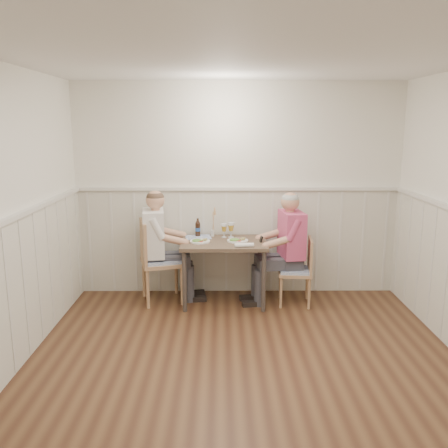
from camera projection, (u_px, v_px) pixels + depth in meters
name	position (u px, v px, depth m)	size (l,w,h in m)	color
ground_plane	(246.00, 384.00, 3.91)	(4.50, 4.50, 0.00)	#452718
room_shell	(248.00, 202.00, 3.59)	(4.04, 4.54, 2.60)	white
wainscot	(243.00, 277.00, 4.44)	(4.00, 4.49, 1.34)	beige
dining_table	(224.00, 249.00, 5.57)	(0.99, 0.70, 0.75)	brown
chair_right	(299.00, 269.00, 5.56)	(0.41, 0.41, 0.80)	tan
chair_left	(157.00, 258.00, 5.62)	(0.58, 0.58, 1.00)	tan
man_in_pink	(288.00, 256.00, 5.61)	(0.66, 0.46, 1.35)	#3F3F47
diner_cream	(158.00, 255.00, 5.63)	(0.67, 0.47, 1.37)	#3F3F47
plate_man	(237.00, 240.00, 5.54)	(0.25, 0.25, 0.06)	white
plate_diner	(199.00, 241.00, 5.50)	(0.24, 0.24, 0.06)	white
beer_glass_a	(231.00, 227.00, 5.71)	(0.07, 0.07, 0.19)	silver
beer_glass_b	(224.00, 228.00, 5.72)	(0.07, 0.07, 0.17)	silver
beer_bottle	(198.00, 228.00, 5.79)	(0.06, 0.06, 0.22)	black
rolled_napkin	(244.00, 245.00, 5.28)	(0.22, 0.08, 0.05)	white
grass_vase	(212.00, 223.00, 5.76)	(0.04, 0.04, 0.38)	silver
gingham_mat	(198.00, 237.00, 5.74)	(0.34, 0.29, 0.01)	#4967A5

